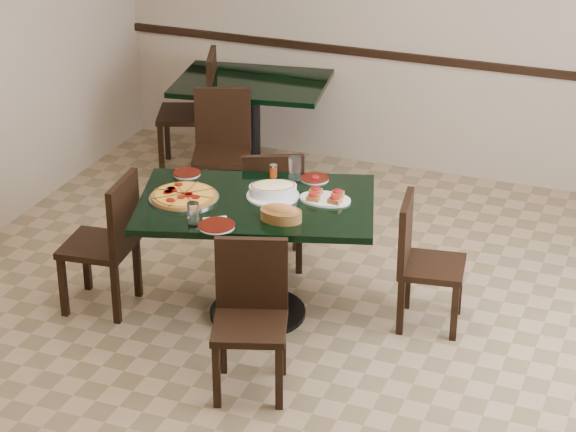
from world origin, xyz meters
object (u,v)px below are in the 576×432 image
at_px(back_chair_near, 222,143).
at_px(back_table, 252,109).
at_px(pepperoni_pizza, 184,196).
at_px(bruschetta_platter, 325,197).
at_px(chair_near, 251,309).
at_px(chair_right, 420,257).
at_px(chair_left, 110,237).
at_px(lasagna_casserole, 273,189).
at_px(main_table, 257,230).
at_px(bread_basket, 281,213).
at_px(chair_far, 273,203).
at_px(back_chair_left, 198,105).

bearing_deg(back_chair_near, back_table, 72.25).
distance_m(pepperoni_pizza, bruschetta_platter, 0.81).
distance_m(chair_near, chair_right, 1.16).
bearing_deg(chair_left, lasagna_casserole, 103.15).
distance_m(main_table, pepperoni_pizza, 0.46).
bearing_deg(main_table, back_chair_near, 104.49).
bearing_deg(chair_near, lasagna_casserole, 84.77).
height_order(chair_near, bruschetta_platter, chair_near).
bearing_deg(bread_basket, chair_near, -87.15).
bearing_deg(back_chair_near, chair_left, -110.21).
bearing_deg(pepperoni_pizza, lasagna_casserole, 24.37).
distance_m(chair_right, bread_basket, 0.90).
relative_size(main_table, bruschetta_platter, 4.99).
bearing_deg(bruschetta_platter, chair_near, -99.84).
height_order(back_table, pepperoni_pizza, pepperoni_pizza).
xyz_separation_m(main_table, back_chair_near, (-0.84, 1.38, -0.09)).
bearing_deg(back_chair_near, chair_far, -68.03).
bearing_deg(chair_right, main_table, 97.30).
bearing_deg(chair_far, bread_basket, 90.64).
relative_size(chair_right, back_chair_near, 0.92).
bearing_deg(chair_left, chair_far, 133.14).
bearing_deg(back_table, back_chair_left, 179.39).
distance_m(pepperoni_pizza, lasagna_casserole, 0.51).
bearing_deg(bruschetta_platter, chair_far, 136.90).
height_order(back_table, chair_left, chair_left).
bearing_deg(back_table, chair_far, -71.51).
height_order(bread_basket, bruschetta_platter, bread_basket).
bearing_deg(chair_far, back_chair_near, -72.54).
xyz_separation_m(back_chair_left, bruschetta_platter, (1.65, -1.77, 0.25)).
bearing_deg(bruschetta_platter, pepperoni_pizza, -162.27).
relative_size(chair_far, back_chair_near, 0.96).
bearing_deg(main_table, pepperoni_pizza, 179.70).
bearing_deg(bread_basket, chair_right, 32.60).
xyz_separation_m(main_table, bread_basket, (0.22, -0.18, 0.22)).
xyz_separation_m(chair_near, chair_left, (-1.10, 0.45, 0.02)).
height_order(back_table, chair_right, chair_right).
bearing_deg(bread_basket, chair_left, -177.16).
height_order(chair_left, pepperoni_pizza, chair_left).
xyz_separation_m(back_table, back_chair_near, (0.02, -0.61, -0.05)).
bearing_deg(chair_near, chair_far, 88.43).
bearing_deg(back_chair_left, pepperoni_pizza, 3.61).
height_order(chair_right, back_chair_near, back_chair_near).
height_order(back_table, back_chair_near, back_chair_near).
bearing_deg(back_chair_left, chair_right, 33.18).
distance_m(back_table, bruschetta_platter, 2.22).
bearing_deg(chair_right, bruschetta_platter, 92.49).
xyz_separation_m(back_chair_near, pepperoni_pizza, (0.44, -1.50, 0.29)).
bearing_deg(chair_left, main_table, 98.96).
xyz_separation_m(chair_left, bruschetta_platter, (1.21, 0.39, 0.30)).
distance_m(chair_left, lasagna_casserole, 1.02).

